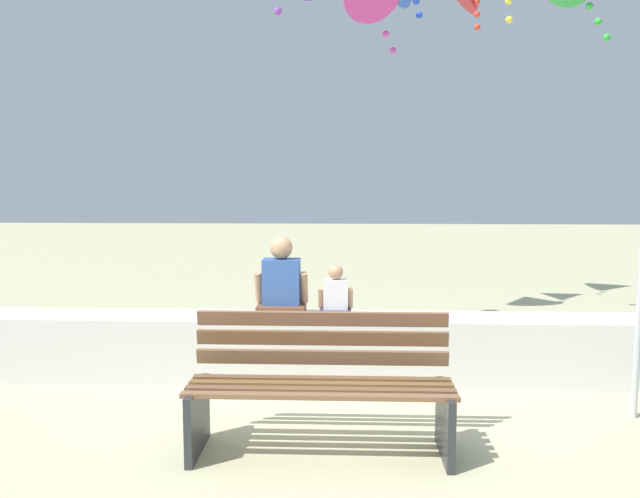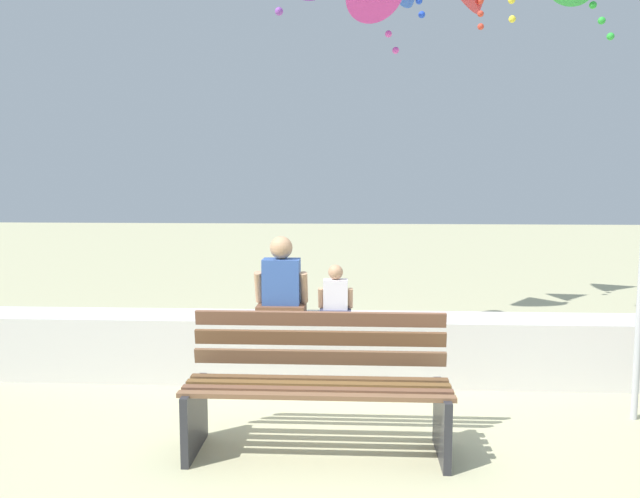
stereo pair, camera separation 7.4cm
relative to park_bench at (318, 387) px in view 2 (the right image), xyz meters
name	(u,v)px [view 2 (the right image)]	position (x,y,z in m)	size (l,w,h in m)	color
ground_plane	(327,414)	(0.04, 0.61, -0.42)	(40.00, 40.00, 0.00)	#C0BC90
seawall_ledge	(331,348)	(0.04, 1.47, -0.14)	(6.47, 0.53, 0.57)	silver
park_bench	(318,387)	(0.00, 0.00, 0.00)	(1.73, 0.61, 0.88)	brown
person_adult	(281,286)	(-0.40, 1.43, 0.43)	(0.47, 0.34, 0.71)	brown
person_child	(336,297)	(0.08, 1.43, 0.33)	(0.31, 0.22, 0.47)	#313551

